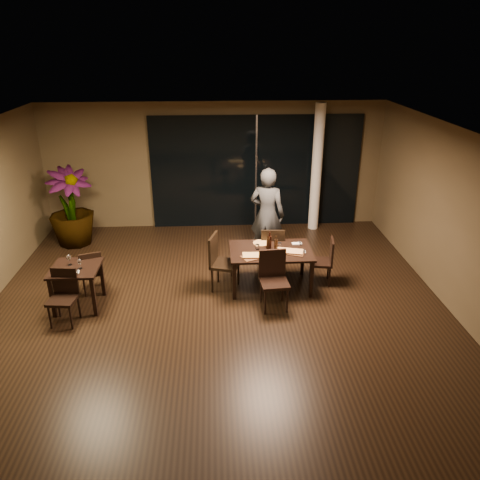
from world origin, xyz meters
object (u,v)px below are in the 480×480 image
Objects in this scene: chair_main_near at (273,276)px; chair_side_far at (91,270)px; diner at (267,215)px; bottle_c at (270,240)px; chair_main_left at (220,259)px; main_table at (271,254)px; bottle_a at (268,242)px; chair_main_far at (272,248)px; side_table at (76,274)px; chair_side_near at (64,293)px; chair_main_right at (325,259)px; bottle_b at (276,243)px; potted_plant at (71,207)px.

chair_side_far is (-3.23, 0.60, -0.09)m from chair_main_near.
diner is (0.09, 1.90, 0.42)m from chair_main_near.
diner is at bearing 86.00° from bottle_c.
chair_main_left is 0.54× the size of diner.
bottle_a is at bearing 127.08° from main_table.
chair_main_far is 3.59× the size of bottle_a.
bottle_a is (-0.05, 0.06, 0.21)m from main_table.
diner is at bearing -83.72° from chair_main_far.
side_table is 3.41m from bottle_a.
bottle_c is at bearing 106.09° from diner.
main_table is 0.55m from chair_main_far.
chair_main_far is at bearing 75.87° from bottle_c.
chair_side_near is (-3.47, -0.28, -0.05)m from chair_main_near.
diner is 1.17m from bottle_a.
chair_main_right is (1.05, 0.08, -0.17)m from main_table.
bottle_a is (-0.14, -0.46, 0.34)m from chair_main_far.
chair_side_near is (-0.23, -0.89, 0.04)m from chair_side_far.
diner is (3.46, 1.73, 0.36)m from side_table.
chair_main_near reaches higher than main_table.
bottle_b is at bearing -30.40° from bottle_a.
chair_side_far reaches higher than main_table.
chair_main_right is (0.95, -0.45, -0.04)m from chair_main_far.
chair_main_far is (0.10, 0.53, -0.13)m from main_table.
chair_side_far is at bearing 41.36° from diner.
chair_main_far reaches higher than chair_main_right.
chair_side_far is at bearing 81.77° from chair_side_near.
chair_side_near is (-2.57, -0.94, -0.08)m from chair_main_left.
main_table is at bearing -52.92° from bottle_a.
potted_plant reaches higher than bottle_a.
side_table is 3.53m from bottle_b.
diner reaches higher than chair_side_near.
side_table is 3.89m from diner.
bottle_c is (0.01, 0.75, 0.35)m from chair_main_near.
diner is 1.13× the size of potted_plant.
bottle_b reaches higher than chair_side_near.
bottle_a is 0.16m from bottle_b.
chair_main_far is 0.56× the size of potted_plant.
potted_plant is (-0.93, 2.29, 0.40)m from chair_side_far.
chair_side_near is (-3.59, -1.48, -0.03)m from chair_main_far.
main_table is at bearing -72.48° from chair_main_left.
potted_plant is at bearing 6.89° from diner.
bottle_b reaches higher than chair_main_right.
bottle_a is at bearing 76.47° from chair_main_far.
diner reaches higher than side_table.
diner is at bearing 26.50° from side_table.
chair_side_far is 3.13× the size of bottle_a.
chair_main_right is at bearing 7.45° from side_table.
main_table is 0.93m from chair_main_left.
potted_plant is 6.04× the size of bottle_b.
bottle_c is at bearing 135.82° from bottle_b.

